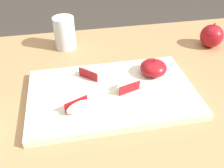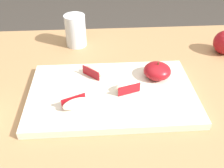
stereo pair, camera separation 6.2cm
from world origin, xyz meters
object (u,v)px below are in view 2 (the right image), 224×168
(apple_half_skin_up, at_px, (157,71))
(apple_wedge_front, at_px, (93,71))
(apple_wedge_near_knife, at_px, (128,87))
(cutting_board, at_px, (112,93))
(apple_wedge_back, at_px, (75,103))
(drinking_glass_water, at_px, (76,31))

(apple_half_skin_up, relative_size, apple_wedge_front, 1.22)
(apple_half_skin_up, distance_m, apple_wedge_near_knife, 0.10)
(apple_half_skin_up, bearing_deg, cutting_board, -158.21)
(apple_wedge_front, bearing_deg, apple_half_skin_up, -6.20)
(apple_wedge_back, distance_m, apple_wedge_near_knife, 0.14)
(apple_half_skin_up, xyz_separation_m, drinking_glass_water, (-0.23, 0.23, 0.01))
(apple_wedge_near_knife, bearing_deg, drinking_glass_water, 116.27)
(apple_wedge_near_knife, distance_m, drinking_glass_water, 0.32)
(cutting_board, xyz_separation_m, drinking_glass_water, (-0.10, 0.28, 0.04))
(cutting_board, distance_m, drinking_glass_water, 0.30)
(apple_wedge_near_knife, bearing_deg, cutting_board, 169.88)
(cutting_board, bearing_deg, apple_half_skin_up, 21.79)
(apple_wedge_front, height_order, drinking_glass_water, drinking_glass_water)
(apple_half_skin_up, xyz_separation_m, apple_wedge_back, (-0.21, -0.11, -0.01))
(apple_half_skin_up, xyz_separation_m, apple_wedge_front, (-0.17, 0.02, -0.01))
(cutting_board, bearing_deg, apple_wedge_back, -146.43)
(cutting_board, xyz_separation_m, apple_half_skin_up, (0.12, 0.05, 0.03))
(apple_wedge_front, xyz_separation_m, drinking_glass_water, (-0.06, 0.21, 0.02))
(cutting_board, height_order, drinking_glass_water, drinking_glass_water)
(apple_half_skin_up, xyz_separation_m, apple_wedge_near_knife, (-0.09, -0.06, -0.01))
(cutting_board, height_order, apple_wedge_front, apple_wedge_front)
(apple_wedge_front, bearing_deg, drinking_glass_water, 105.08)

